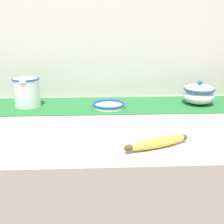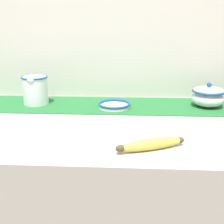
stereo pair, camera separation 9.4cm
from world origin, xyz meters
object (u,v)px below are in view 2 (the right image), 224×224
Objects in this scene: small_dish at (114,105)px; banana at (151,144)px; cream_pitcher at (36,89)px; sugar_bowl at (208,96)px.

banana reaches higher than small_dish.
cream_pitcher is 0.97× the size of small_dish.
small_dish is (0.34, -0.04, -0.05)m from cream_pitcher.
cream_pitcher is at bearing 136.69° from banana.
sugar_bowl is 0.98× the size of small_dish.
sugar_bowl is at bearing -0.11° from cream_pitcher.
banana is (0.46, -0.43, -0.05)m from cream_pitcher.
banana is at bearing -43.31° from cream_pitcher.
banana is (0.12, -0.39, 0.00)m from small_dish.
banana is at bearing -72.93° from small_dish.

